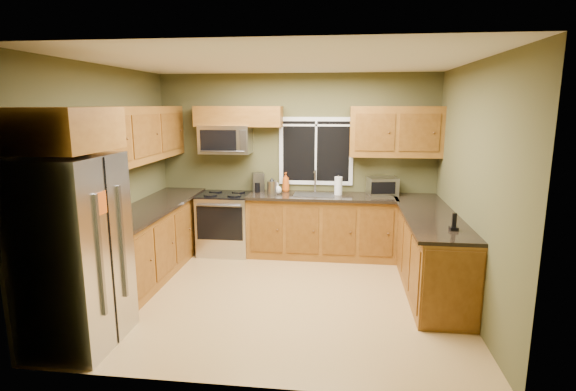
% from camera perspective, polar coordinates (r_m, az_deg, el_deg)
% --- Properties ---
extents(floor, '(4.20, 4.20, 0.00)m').
position_cam_1_polar(floor, '(5.52, -0.98, -12.51)').
color(floor, '#AD864B').
rests_on(floor, ground).
extents(ceiling, '(4.20, 4.20, 0.00)m').
position_cam_1_polar(ceiling, '(5.06, -1.09, 16.67)').
color(ceiling, white).
rests_on(ceiling, back_wall).
extents(back_wall, '(4.20, 0.00, 4.20)m').
position_cam_1_polar(back_wall, '(6.88, 1.06, 4.02)').
color(back_wall, '#4B4A28').
rests_on(back_wall, ground).
extents(front_wall, '(4.20, 0.00, 4.20)m').
position_cam_1_polar(front_wall, '(3.39, -5.29, -3.84)').
color(front_wall, '#4B4A28').
rests_on(front_wall, ground).
extents(left_wall, '(0.00, 3.60, 3.60)m').
position_cam_1_polar(left_wall, '(5.79, -22.08, 1.77)').
color(left_wall, '#4B4A28').
rests_on(left_wall, ground).
extents(right_wall, '(0.00, 3.60, 3.60)m').
position_cam_1_polar(right_wall, '(5.26, 22.27, 0.84)').
color(right_wall, '#4B4A28').
rests_on(right_wall, ground).
extents(window, '(1.12, 0.03, 1.02)m').
position_cam_1_polar(window, '(6.82, 3.57, 5.65)').
color(window, white).
rests_on(window, back_wall).
extents(base_cabinets_left, '(0.60, 2.65, 0.90)m').
position_cam_1_polar(base_cabinets_left, '(6.27, -16.96, -5.64)').
color(base_cabinets_left, brown).
rests_on(base_cabinets_left, ground).
extents(countertop_left, '(0.65, 2.65, 0.04)m').
position_cam_1_polar(countertop_left, '(6.14, -17.00, -1.46)').
color(countertop_left, black).
rests_on(countertop_left, base_cabinets_left).
extents(base_cabinets_back, '(2.17, 0.60, 0.90)m').
position_cam_1_polar(base_cabinets_back, '(6.74, 4.28, -3.98)').
color(base_cabinets_back, brown).
rests_on(base_cabinets_back, ground).
extents(countertop_back, '(2.17, 0.65, 0.04)m').
position_cam_1_polar(countertop_back, '(6.60, 4.33, -0.11)').
color(countertop_back, black).
rests_on(countertop_back, base_cabinets_back).
extents(base_cabinets_peninsula, '(0.60, 2.52, 0.90)m').
position_cam_1_polar(base_cabinets_peninsula, '(5.92, 17.43, -6.70)').
color(base_cabinets_peninsula, brown).
rests_on(base_cabinets_peninsula, ground).
extents(countertop_peninsula, '(0.65, 2.50, 0.04)m').
position_cam_1_polar(countertop_peninsula, '(5.79, 17.45, -2.25)').
color(countertop_peninsula, black).
rests_on(countertop_peninsula, base_cabinets_peninsula).
extents(upper_cabinets_left, '(0.33, 2.65, 0.72)m').
position_cam_1_polar(upper_cabinets_left, '(6.08, -18.91, 7.26)').
color(upper_cabinets_left, brown).
rests_on(upper_cabinets_left, left_wall).
extents(upper_cabinets_back_left, '(1.30, 0.33, 0.30)m').
position_cam_1_polar(upper_cabinets_back_left, '(6.81, -6.31, 9.95)').
color(upper_cabinets_back_left, brown).
rests_on(upper_cabinets_back_left, back_wall).
extents(upper_cabinets_back_right, '(1.30, 0.33, 0.72)m').
position_cam_1_polar(upper_cabinets_back_right, '(6.68, 13.52, 7.88)').
color(upper_cabinets_back_right, brown).
rests_on(upper_cabinets_back_right, back_wall).
extents(upper_cabinet_over_fridge, '(0.72, 0.90, 0.38)m').
position_cam_1_polar(upper_cabinet_over_fridge, '(4.43, -26.75, 7.53)').
color(upper_cabinet_over_fridge, brown).
rests_on(upper_cabinet_over_fridge, left_wall).
extents(refrigerator, '(0.74, 0.90, 1.80)m').
position_cam_1_polar(refrigerator, '(4.62, -25.48, -6.54)').
color(refrigerator, '#B7B7BC').
rests_on(refrigerator, ground).
extents(range, '(0.76, 0.69, 0.94)m').
position_cam_1_polar(range, '(6.92, -7.95, -3.48)').
color(range, '#B7B7BC').
rests_on(range, ground).
extents(microwave, '(0.76, 0.41, 0.42)m').
position_cam_1_polar(microwave, '(6.84, -7.95, 7.07)').
color(microwave, '#B7B7BC').
rests_on(microwave, back_wall).
extents(sink, '(0.60, 0.42, 0.36)m').
position_cam_1_polar(sink, '(6.62, 3.35, 0.22)').
color(sink, slate).
rests_on(sink, countertop_back).
extents(toaster_oven, '(0.47, 0.39, 0.26)m').
position_cam_1_polar(toaster_oven, '(6.72, 11.90, 1.17)').
color(toaster_oven, '#B7B7BC').
rests_on(toaster_oven, countertop_back).
extents(coffee_maker, '(0.23, 0.27, 0.28)m').
position_cam_1_polar(coffee_maker, '(6.85, -3.84, 1.61)').
color(coffee_maker, slate).
rests_on(coffee_maker, countertop_back).
extents(kettle, '(0.18, 0.18, 0.25)m').
position_cam_1_polar(kettle, '(6.58, -2.06, 1.08)').
color(kettle, '#B7B7BC').
rests_on(kettle, countertop_back).
extents(paper_towel_roll, '(0.11, 0.11, 0.29)m').
position_cam_1_polar(paper_towel_roll, '(6.63, 6.41, 1.24)').
color(paper_towel_roll, white).
rests_on(paper_towel_roll, countertop_back).
extents(soap_bottle_a, '(0.14, 0.14, 0.29)m').
position_cam_1_polar(soap_bottle_a, '(6.84, -0.29, 1.74)').
color(soap_bottle_a, '#C75112').
rests_on(soap_bottle_a, countertop_back).
extents(soap_bottle_c, '(0.16, 0.16, 0.16)m').
position_cam_1_polar(soap_bottle_c, '(6.67, -1.36, 0.92)').
color(soap_bottle_c, white).
rests_on(soap_bottle_c, countertop_back).
extents(cordless_phone, '(0.09, 0.09, 0.19)m').
position_cam_1_polar(cordless_phone, '(5.05, 20.32, -3.55)').
color(cordless_phone, black).
rests_on(cordless_phone, countertop_peninsula).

